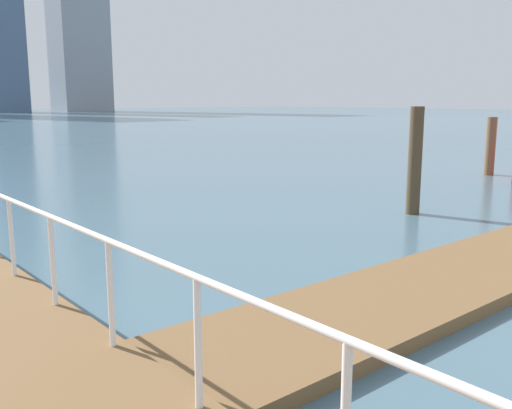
% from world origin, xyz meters
% --- Properties ---
extents(ground_plane, '(300.00, 300.00, 0.00)m').
position_xyz_m(ground_plane, '(0.00, 20.00, 0.00)').
color(ground_plane, '#476675').
extents(boardwalk_railing, '(0.06, 27.90, 1.08)m').
position_xyz_m(boardwalk_railing, '(-3.15, 8.40, 1.22)').
color(boardwalk_railing, white).
rests_on(boardwalk_railing, boardwalk).
extents(dock_piling_1, '(0.36, 0.36, 2.12)m').
position_xyz_m(dock_piling_1, '(14.60, 14.62, 1.06)').
color(dock_piling_1, brown).
rests_on(dock_piling_1, ground_plane).
extents(dock_piling_2, '(0.33, 0.33, 2.59)m').
position_xyz_m(dock_piling_2, '(6.27, 12.19, 1.29)').
color(dock_piling_2, '#473826').
rests_on(dock_piling_2, ground_plane).
extents(skyline_tower_5, '(11.28, 10.50, 44.43)m').
position_xyz_m(skyline_tower_5, '(49.62, 131.23, 22.22)').
color(skyline_tower_5, '#8C939E').
rests_on(skyline_tower_5, ground_plane).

